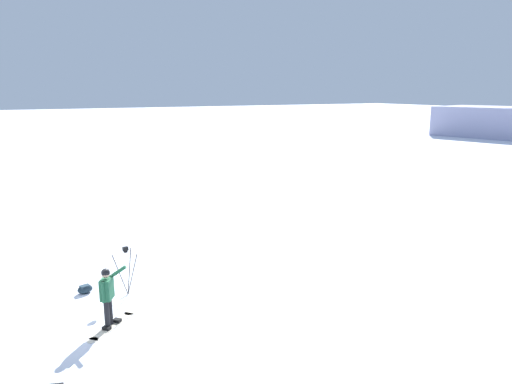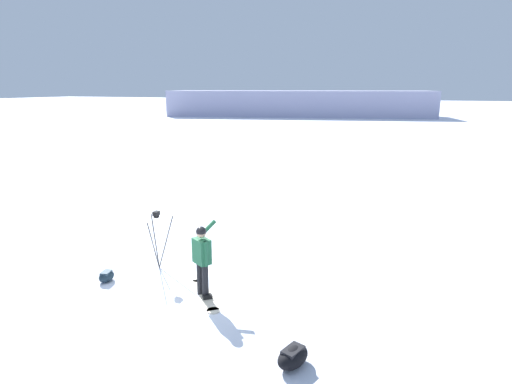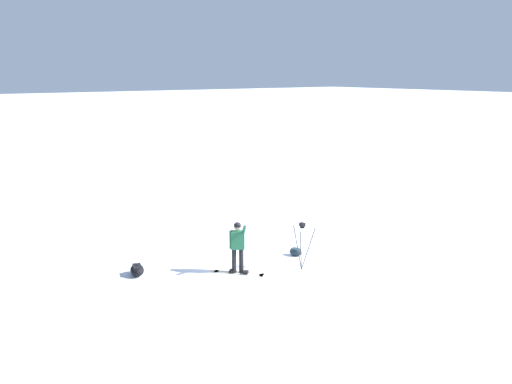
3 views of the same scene
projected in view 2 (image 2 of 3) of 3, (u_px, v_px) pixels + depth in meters
ground_plane at (159, 304)px, 9.16m from camera, size 300.00×300.00×0.00m
snowboarder at (202, 255)px, 9.28m from camera, size 0.48×0.75×1.63m
snowboard at (205, 294)px, 9.55m from camera, size 1.28×1.44×0.10m
gear_bag_large at (106, 276)px, 10.18m from camera, size 0.40×0.51×0.25m
camera_tripod at (157, 228)px, 10.73m from camera, size 0.66×0.69×1.50m
gear_bag_small at (293, 356)px, 7.08m from camera, size 0.58×0.75×0.34m
distant_ridge at (299, 103)px, 66.92m from camera, size 40.72×18.00×3.86m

